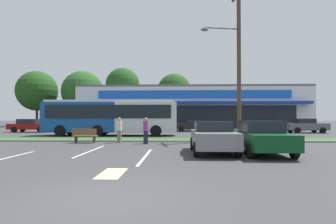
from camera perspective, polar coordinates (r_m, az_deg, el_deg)
The scene contains 23 objects.
ground_plane at distance 6.07m, azimuth -13.73°, elevation -17.38°, with size 240.00×240.00×0.00m, color #38383A.
grass_median at distance 19.74m, azimuth -2.58°, elevation -5.86°, with size 56.00×2.20×0.12m, color #2D5B23.
curb_lip at distance 18.53m, azimuth -2.88°, elevation -6.17°, with size 56.00×0.24×0.12m, color gray.
parking_stripe_0 at distance 12.98m, azimuth -31.70°, elevation -8.46°, with size 0.12×4.80×0.01m, color silver.
parking_stripe_1 at distance 14.23m, azimuth -16.03°, elevation -7.91°, with size 0.12×4.80×0.01m, color silver.
parking_stripe_2 at distance 11.88m, azimuth -4.84°, elevation -9.32°, with size 0.12×4.80×0.01m, color silver.
lot_arrow at distance 8.54m, azimuth -11.77°, elevation -12.56°, with size 0.70×1.60×0.01m, color beige.
storefront_building at distance 41.26m, azimuth 5.01°, elevation 0.78°, with size 31.79×12.49×6.06m.
tree_far_left at distance 56.30m, azimuth -25.94°, elevation 4.02°, with size 7.45×7.45×10.32m.
tree_left at distance 53.56m, azimuth -17.60°, elevation 4.10°, with size 7.79×7.79×10.38m.
tree_mid_left at distance 51.61m, azimuth -9.55°, elevation 5.68°, with size 6.33×6.33×10.94m.
tree_mid at distance 52.61m, azimuth 1.32°, elevation 4.47°, with size 6.64×6.64×10.12m.
utility_pole at distance 20.81m, azimuth 14.44°, elevation 10.99°, with size 3.12×2.39×11.38m.
city_bus at distance 25.45m, azimuth -11.94°, elevation -0.92°, with size 12.18×2.81×3.25m.
bus_stop_bench at distance 18.62m, azimuth -17.20°, elevation -4.73°, with size 1.60×0.45×0.95m.
car_0 at distance 31.69m, azimuth -16.16°, elevation -2.73°, with size 4.27×1.92×1.49m.
car_1 at distance 34.19m, azimuth -27.03°, elevation -2.54°, with size 4.73×1.88×1.48m.
car_2 at distance 13.24m, azimuth 19.22°, elevation -5.03°, with size 2.02×4.22×1.53m.
car_3 at distance 31.83m, azimuth 5.35°, elevation -2.82°, with size 4.46×1.89×1.39m.
car_4 at distance 13.07m, azimuth 9.47°, elevation -5.16°, with size 2.01×4.14×1.50m.
car_5 at distance 32.62m, azimuth 27.07°, elevation -2.56°, with size 4.18×2.02×1.54m.
pedestrian_near_bench at distance 17.41m, azimuth -4.73°, elevation -3.91°, with size 0.34×0.34×1.68m.
pedestrian_by_pole at distance 18.18m, azimuth -10.26°, elevation -3.79°, with size 0.34×0.34×1.67m.
Camera 1 is at (1.57, -5.61, 1.71)m, focal length 28.83 mm.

